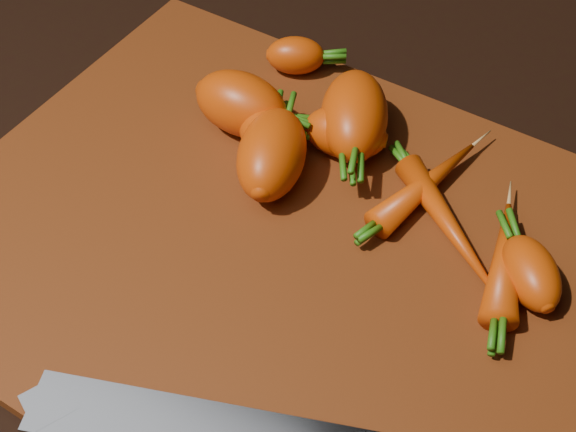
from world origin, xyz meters
The scene contains 12 objects.
ground centered at (0.00, 0.00, -0.01)m, with size 2.00×2.00×0.01m, color black.
cutting_board centered at (0.00, 0.00, 0.01)m, with size 0.50×0.40×0.01m, color #53240C.
carrot_0 centered at (-0.09, 0.08, 0.04)m, with size 0.08×0.05×0.05m, color #C33B02.
carrot_1 centered at (-0.06, 0.07, 0.03)m, with size 0.06×0.04×0.04m, color #C33B02.
carrot_2 centered at (-0.01, 0.12, 0.04)m, with size 0.09×0.05×0.05m, color #C33B02.
carrot_3 centered at (-0.04, 0.05, 0.04)m, with size 0.09×0.05×0.05m, color #C33B02.
carrot_4 centered at (-0.01, 0.10, 0.03)m, with size 0.07×0.04×0.04m, color #C33B02.
carrot_5 centered at (-0.09, 0.17, 0.03)m, with size 0.05×0.03×0.03m, color #C33B02.
carrot_6 centered at (0.17, 0.05, 0.03)m, with size 0.06×0.04×0.04m, color #C33B02.
carrot_7 centered at (0.07, 0.10, 0.02)m, with size 0.11×0.02×0.02m, color #C33B02.
carrot_8 centered at (0.10, 0.07, 0.02)m, with size 0.13×0.02×0.02m, color #C33B02.
carrot_9 centered at (0.15, 0.06, 0.03)m, with size 0.10×0.03×0.03m, color #C33B02.
Camera 1 is at (0.20, -0.31, 0.47)m, focal length 50.00 mm.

